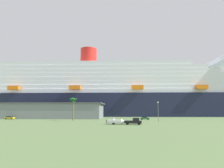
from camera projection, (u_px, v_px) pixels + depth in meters
The scene contains 9 objects.
ground_plane at pixel (116, 119), 107.87m from camera, with size 600.00×600.00×0.00m, color #567042.
cruise_ship at pixel (137, 95), 154.58m from camera, with size 303.76×64.67×62.70m.
terminal_building at pixel (55, 111), 113.51m from camera, with size 59.09×29.56×8.79m.
pickup_truck at pixel (134, 121), 63.23m from camera, with size 5.72×2.57×2.20m.
small_boat_on_trailer at pixel (116, 121), 64.34m from camera, with size 7.08×2.23×2.15m.
palm_tree at pixel (73, 102), 89.93m from camera, with size 3.76×3.44×10.47m.
street_lamp at pixel (158, 109), 80.43m from camera, with size 0.56×0.56×8.27m.
parked_car_green_wagon at pixel (145, 118), 94.89m from camera, with size 4.56×2.36×1.58m.
parked_car_yellow_taxi at pixel (10, 118), 99.59m from camera, with size 4.85×2.25×1.58m.
Camera 1 is at (12.57, -78.80, 4.77)m, focal length 30.89 mm.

